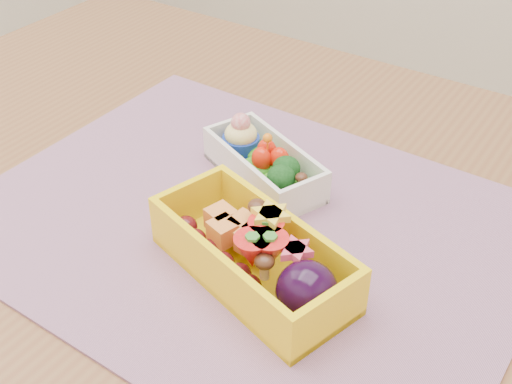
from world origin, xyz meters
The scene contains 4 objects.
table centered at (0.00, 0.00, 0.65)m, with size 1.20×0.80×0.75m.
placemat centered at (-0.03, -0.01, 0.75)m, with size 0.53×0.41×0.00m, color #A47189.
bento_white centered at (-0.05, 0.06, 0.77)m, with size 0.16×0.11×0.06m.
bento_yellow centered at (0.02, -0.07, 0.78)m, with size 0.21×0.14×0.06m.
Camera 1 is at (0.26, -0.42, 1.16)m, focal length 45.85 mm.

